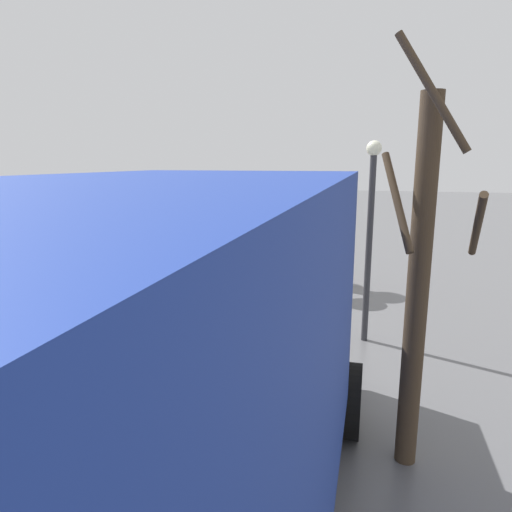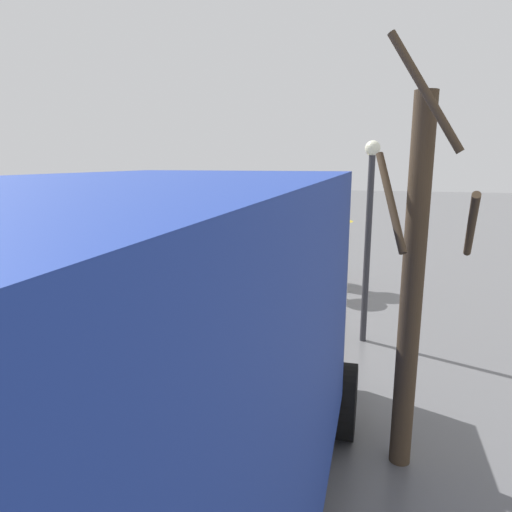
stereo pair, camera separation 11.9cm
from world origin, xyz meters
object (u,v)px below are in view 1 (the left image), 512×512
at_px(pedestrian_far_side, 335,232).
at_px(street_lamp, 370,222).
at_px(cargo_van_parked_right, 133,244).
at_px(pedestrian_pink_side, 241,233).
at_px(hand_dolly_boxes, 242,258).
at_px(pedestrian_white_side, 298,227).
at_px(bare_tree_near, 419,281).
at_px(shopping_cart_vendor, 272,268).
at_px(box_truck_background, 146,402).
at_px(pedestrian_black_side, 312,236).

bearing_deg(pedestrian_far_side, street_lamp, 105.65).
xyz_separation_m(cargo_van_parked_right, pedestrian_pink_side, (-3.14, -0.28, 0.41)).
distance_m(pedestrian_pink_side, street_lamp, 4.45).
relative_size(hand_dolly_boxes, pedestrian_far_side, 0.69).
bearing_deg(hand_dolly_boxes, street_lamp, 137.27).
distance_m(pedestrian_pink_side, pedestrian_white_side, 2.03).
bearing_deg(cargo_van_parked_right, pedestrian_pink_side, -174.83).
height_order(pedestrian_white_side, bare_tree_near, bare_tree_near).
height_order(shopping_cart_vendor, bare_tree_near, bare_tree_near).
distance_m(box_truck_background, pedestrian_white_side, 10.68).
distance_m(shopping_cart_vendor, bare_tree_near, 7.71).
xyz_separation_m(box_truck_background, hand_dolly_boxes, (2.37, -9.60, -1.16)).
height_order(shopping_cart_vendor, pedestrian_white_side, pedestrian_white_side).
relative_size(hand_dolly_boxes, pedestrian_white_side, 0.69).
xyz_separation_m(pedestrian_pink_side, pedestrian_black_side, (-1.89, -0.14, 0.00)).
relative_size(pedestrian_black_side, pedestrian_far_side, 1.00).
height_order(box_truck_background, pedestrian_black_side, box_truck_background).
bearing_deg(cargo_van_parked_right, pedestrian_white_side, -156.52).
height_order(pedestrian_pink_side, pedestrian_far_side, same).
bearing_deg(pedestrian_black_side, shopping_cart_vendor, -13.66).
bearing_deg(pedestrian_far_side, pedestrian_pink_side, 21.17).
relative_size(hand_dolly_boxes, street_lamp, 0.38).
bearing_deg(cargo_van_parked_right, pedestrian_far_side, -167.65).
bearing_deg(pedestrian_black_side, box_truck_background, 92.00).
distance_m(pedestrian_black_side, pedestrian_white_side, 1.62).
bearing_deg(pedestrian_pink_side, cargo_van_parked_right, 5.17).
xyz_separation_m(shopping_cart_vendor, bare_tree_near, (-3.29, 6.78, 1.64)).
bearing_deg(shopping_cart_vendor, pedestrian_pink_side, 28.05).
height_order(cargo_van_parked_right, pedestrian_black_side, cargo_van_parked_right).
bearing_deg(pedestrian_white_side, street_lamp, 116.72).
distance_m(hand_dolly_boxes, pedestrian_pink_side, 1.01).
bearing_deg(pedestrian_far_side, pedestrian_black_side, 57.37).
bearing_deg(bare_tree_near, shopping_cart_vendor, -64.11).
height_order(cargo_van_parked_right, street_lamp, street_lamp).
bearing_deg(pedestrian_black_side, street_lamp, 118.11).
relative_size(cargo_van_parked_right, shopping_cart_vendor, 5.29).
height_order(shopping_cart_vendor, street_lamp, street_lamp).
bearing_deg(street_lamp, hand_dolly_boxes, -42.73).
relative_size(pedestrian_pink_side, bare_tree_near, 0.46).
height_order(pedestrian_pink_side, pedestrian_black_side, same).
distance_m(box_truck_background, bare_tree_near, 3.24).
relative_size(cargo_van_parked_right, pedestrian_far_side, 2.51).
distance_m(cargo_van_parked_right, street_lamp, 7.11).
xyz_separation_m(hand_dolly_boxes, pedestrian_white_side, (-1.39, -1.04, 0.81)).
bearing_deg(bare_tree_near, pedestrian_black_side, -71.57).
height_order(box_truck_background, hand_dolly_boxes, box_truck_background).
height_order(pedestrian_pink_side, street_lamp, street_lamp).
relative_size(pedestrian_white_side, street_lamp, 0.56).
height_order(pedestrian_far_side, bare_tree_near, bare_tree_near).
relative_size(hand_dolly_boxes, pedestrian_pink_side, 0.69).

